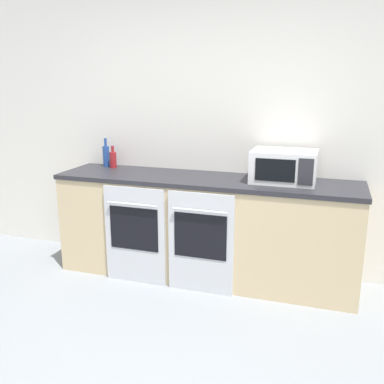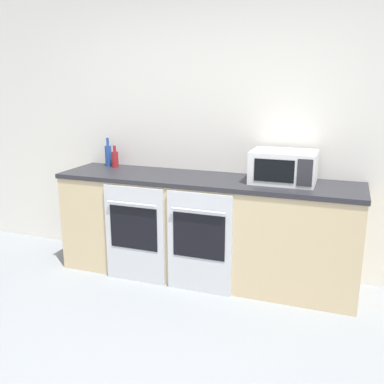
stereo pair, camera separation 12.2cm
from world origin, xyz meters
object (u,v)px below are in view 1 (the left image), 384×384
Objects in this scene: microwave at (284,166)px; bottle_blue at (106,155)px; oven_right at (201,243)px; bottle_red at (113,159)px; oven_left at (135,235)px.

bottle_blue is (-1.75, 0.14, -0.02)m from microwave.
bottle_red is at bearing 155.34° from oven_right.
microwave reaches higher than bottle_red.
microwave reaches higher than oven_left.
bottle_blue reaches higher than oven_left.
oven_right is at bearing -24.26° from bottle_blue.
oven_left is at bearing -47.34° from bottle_red.
oven_right is 0.95m from microwave.
bottle_blue reaches higher than bottle_red.
oven_right is 1.29m from bottle_red.
bottle_red is at bearing 132.66° from oven_left.
oven_right is at bearing -148.47° from microwave.
microwave is at bearing -4.54° from bottle_blue.
oven_right is 4.06× the size of bottle_red.
bottle_red is (-1.05, 0.48, 0.57)m from oven_right.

